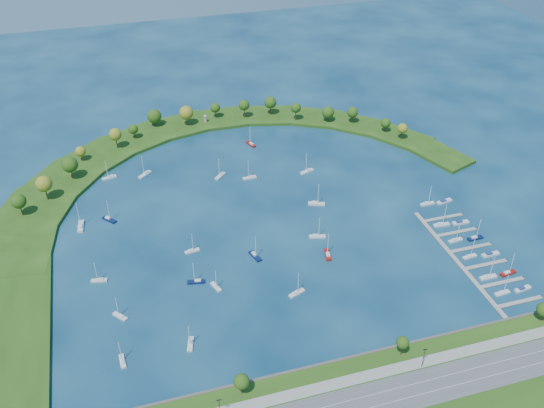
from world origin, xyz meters
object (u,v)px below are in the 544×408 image
object	(u,v)px
moored_boat_17	(190,343)
moored_boat_18	(307,171)
moored_boat_7	(145,174)
docked_boat_11	(444,201)
docked_boat_9	(460,222)
moored_boat_0	(99,280)
moored_boat_2	(109,219)
moored_boat_10	(316,203)
moored_boat_8	(220,175)
docked_boat_5	(490,254)
moored_boat_12	(317,236)
docked_boat_0	(502,292)
moored_boat_9	(120,316)
moored_boat_11	(251,144)
docked_boat_1	(523,289)
moored_boat_13	(81,226)
moored_boat_14	(196,281)
moored_boat_19	(216,286)
harbor_tower	(205,119)
moored_boat_6	(255,255)
moored_boat_15	(122,361)
docked_boat_10	(427,203)
moored_boat_5	(297,293)
docked_boat_4	(470,256)
docked_boat_6	(455,240)
dock_system	(470,258)
docked_boat_2	(488,277)
docked_boat_3	(508,273)
docked_boat_8	(442,224)
moored_boat_1	(109,177)
moored_boat_3	(192,250)
moored_boat_4	(328,254)

from	to	relation	value
moored_boat_17	moored_boat_18	distance (m)	144.57
moored_boat_7	docked_boat_11	distance (m)	171.78
docked_boat_9	docked_boat_11	xyz separation A→B (m)	(1.90, 19.76, 0.01)
moored_boat_0	moored_boat_2	distance (m)	47.74
moored_boat_10	moored_boat_2	bearing A→B (deg)	-166.96
moored_boat_10	moored_boat_7	bearing A→B (deg)	168.44
moored_boat_8	docked_boat_5	world-z (taller)	moored_boat_8
moored_boat_12	docked_boat_0	bearing A→B (deg)	-28.96
moored_boat_9	moored_boat_11	xyz separation A→B (m)	(92.89, 130.72, 0.04)
docked_boat_0	docked_boat_1	xyz separation A→B (m)	(10.45, -0.37, -0.26)
moored_boat_10	moored_boat_13	world-z (taller)	moored_boat_13
moored_boat_14	docked_boat_5	world-z (taller)	moored_boat_14
moored_boat_13	moored_boat_19	distance (m)	86.39
harbor_tower	moored_boat_13	size ratio (longest dim) A/B	0.33
moored_boat_7	docked_boat_9	world-z (taller)	moored_boat_7
moored_boat_6	docked_boat_1	bearing A→B (deg)	45.33
moored_boat_15	docked_boat_0	size ratio (longest dim) A/B	0.98
docked_boat_1	docked_boat_11	bearing A→B (deg)	81.16
moored_boat_0	docked_boat_10	distance (m)	175.91
moored_boat_9	moored_boat_8	bearing A→B (deg)	-73.43
moored_boat_5	docked_boat_4	xyz separation A→B (m)	(88.58, 0.38, -0.03)
moored_boat_11	docked_boat_6	xyz separation A→B (m)	(72.88, -125.12, -0.03)
dock_system	docked_boat_1	distance (m)	28.48
moored_boat_17	moored_boat_9	bearing A→B (deg)	-116.88
docked_boat_2	moored_boat_9	bearing A→B (deg)	171.96
moored_boat_14	docked_boat_3	bearing A→B (deg)	176.28
moored_boat_13	docked_boat_3	world-z (taller)	moored_boat_13
moored_boat_13	docked_boat_8	size ratio (longest dim) A/B	1.16
docked_boat_10	harbor_tower	bearing A→B (deg)	125.13
moored_boat_14	docked_boat_6	bearing A→B (deg)	-172.45
harbor_tower	docked_boat_1	size ratio (longest dim) A/B	0.56
moored_boat_19	docked_boat_10	bearing A→B (deg)	85.11
moored_boat_19	docked_boat_0	distance (m)	129.11
moored_boat_17	moored_boat_1	bearing A→B (deg)	-155.16
docked_boat_2	docked_boat_11	world-z (taller)	docked_boat_2
docked_boat_9	docked_boat_5	bearing A→B (deg)	-87.43
moored_boat_13	moored_boat_17	bearing A→B (deg)	-152.22
moored_boat_13	moored_boat_18	size ratio (longest dim) A/B	1.13
moored_boat_1	docked_boat_5	world-z (taller)	moored_boat_1
moored_boat_18	docked_boat_9	world-z (taller)	moored_boat_18
moored_boat_17	docked_boat_0	world-z (taller)	moored_boat_17
moored_boat_0	moored_boat_3	bearing A→B (deg)	-157.81
moored_boat_18	docked_boat_3	bearing A→B (deg)	98.30
moored_boat_2	docked_boat_8	bearing A→B (deg)	32.33
moored_boat_13	docked_boat_9	world-z (taller)	moored_boat_13
moored_boat_2	docked_boat_1	size ratio (longest dim) A/B	1.51
moored_boat_0	moored_boat_18	distance (m)	138.75
moored_boat_8	docked_boat_1	distance (m)	173.29
moored_boat_9	moored_boat_14	world-z (taller)	moored_boat_14
docked_boat_4	moored_boat_4	bearing A→B (deg)	156.38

